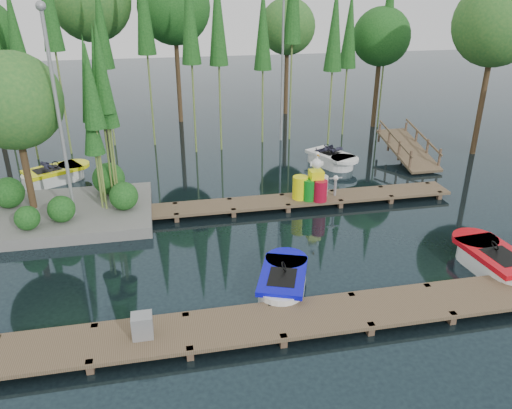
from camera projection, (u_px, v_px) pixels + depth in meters
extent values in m
plane|color=#19292F|center=(244.00, 243.00, 16.17)|extent=(90.00, 90.00, 0.00)
cube|color=brown|center=(277.00, 321.00, 12.04)|extent=(18.00, 1.50, 0.10)
cube|color=brown|center=(91.00, 371.00, 10.77)|extent=(0.16, 0.16, 0.50)
cube|color=brown|center=(96.00, 334.00, 11.90)|extent=(0.16, 0.16, 0.50)
cube|color=brown|center=(190.00, 357.00, 11.16)|extent=(0.16, 0.16, 0.50)
cube|color=brown|center=(186.00, 323.00, 12.29)|extent=(0.16, 0.16, 0.50)
cube|color=brown|center=(283.00, 344.00, 11.55)|extent=(0.16, 0.16, 0.50)
cube|color=brown|center=(271.00, 312.00, 12.68)|extent=(0.16, 0.16, 0.50)
cube|color=brown|center=(370.00, 332.00, 11.95)|extent=(0.16, 0.16, 0.50)
cube|color=brown|center=(351.00, 302.00, 13.07)|extent=(0.16, 0.16, 0.50)
cube|color=brown|center=(452.00, 321.00, 12.34)|extent=(0.16, 0.16, 0.50)
cube|color=brown|center=(426.00, 293.00, 13.47)|extent=(0.16, 0.16, 0.50)
cube|color=brown|center=(497.00, 284.00, 13.86)|extent=(0.16, 0.16, 0.50)
cube|color=brown|center=(258.00, 203.00, 18.49)|extent=(15.00, 1.20, 0.10)
cube|color=brown|center=(56.00, 231.00, 16.84)|extent=(0.16, 0.16, 0.50)
cube|color=brown|center=(60.00, 219.00, 17.70)|extent=(0.16, 0.16, 0.50)
cube|color=brown|center=(118.00, 225.00, 17.21)|extent=(0.16, 0.16, 0.50)
cube|color=brown|center=(119.00, 214.00, 18.07)|extent=(0.16, 0.16, 0.50)
cube|color=brown|center=(177.00, 220.00, 17.58)|extent=(0.16, 0.16, 0.50)
cube|color=brown|center=(175.00, 209.00, 18.44)|extent=(0.16, 0.16, 0.50)
cube|color=brown|center=(234.00, 215.00, 17.95)|extent=(0.16, 0.16, 0.50)
cube|color=brown|center=(230.00, 205.00, 18.81)|extent=(0.16, 0.16, 0.50)
cube|color=brown|center=(288.00, 211.00, 18.32)|extent=(0.16, 0.16, 0.50)
cube|color=brown|center=(282.00, 201.00, 19.18)|extent=(0.16, 0.16, 0.50)
cube|color=brown|center=(340.00, 206.00, 18.69)|extent=(0.16, 0.16, 0.50)
cube|color=brown|center=(332.00, 196.00, 19.55)|extent=(0.16, 0.16, 0.50)
cube|color=brown|center=(391.00, 202.00, 19.06)|extent=(0.16, 0.16, 0.50)
cube|color=brown|center=(380.00, 192.00, 19.92)|extent=(0.16, 0.16, 0.50)
cube|color=brown|center=(439.00, 198.00, 19.43)|extent=(0.16, 0.16, 0.50)
cube|color=brown|center=(427.00, 189.00, 20.29)|extent=(0.16, 0.16, 0.50)
cube|color=slate|center=(63.00, 215.00, 17.69)|extent=(6.20, 4.20, 0.42)
sphere|color=#215C1E|center=(8.00, 193.00, 17.58)|extent=(1.10, 1.10, 1.10)
sphere|color=#215C1E|center=(61.00, 209.00, 16.56)|extent=(0.90, 0.90, 0.90)
sphere|color=#215C1E|center=(109.00, 179.00, 18.72)|extent=(1.20, 1.20, 1.20)
sphere|color=#215C1E|center=(27.00, 218.00, 16.04)|extent=(0.80, 0.80, 0.80)
sphere|color=#215C1E|center=(124.00, 196.00, 17.44)|extent=(1.00, 1.00, 1.00)
cylinder|color=#47331E|center=(25.00, 165.00, 17.12)|extent=(0.24, 0.24, 3.60)
sphere|color=#38712A|center=(13.00, 101.00, 16.23)|extent=(3.20, 3.20, 3.20)
cylinder|color=olive|center=(105.00, 132.00, 17.37)|extent=(0.07, 0.07, 5.93)
cone|color=#215C1E|center=(97.00, 71.00, 16.53)|extent=(0.70, 0.70, 2.97)
cylinder|color=olive|center=(96.00, 137.00, 17.22)|extent=(0.07, 0.07, 5.66)
cone|color=#215C1E|center=(88.00, 79.00, 16.42)|extent=(0.70, 0.70, 2.83)
cylinder|color=olive|center=(112.00, 141.00, 17.57)|extent=(0.07, 0.07, 5.22)
cone|color=#215C1E|center=(105.00, 89.00, 16.83)|extent=(0.70, 0.70, 2.61)
cylinder|color=olive|center=(98.00, 144.00, 16.72)|extent=(0.07, 0.07, 5.53)
cone|color=#215C1E|center=(90.00, 86.00, 15.93)|extent=(0.70, 0.70, 2.76)
cylinder|color=olive|center=(97.00, 165.00, 17.11)|extent=(0.07, 0.07, 4.01)
cone|color=#215C1E|center=(91.00, 125.00, 16.54)|extent=(0.70, 0.70, 2.01)
cylinder|color=olive|center=(108.00, 130.00, 17.26)|extent=(0.07, 0.07, 6.11)
cone|color=#215C1E|center=(100.00, 67.00, 16.39)|extent=(0.70, 0.70, 3.05)
cylinder|color=#47331E|center=(484.00, 92.00, 23.44)|extent=(0.26, 0.26, 6.06)
sphere|color=#38712A|center=(496.00, 23.00, 22.21)|extent=(3.81, 3.81, 3.81)
cylinder|color=#47331E|center=(377.00, 83.00, 28.28)|extent=(0.26, 0.26, 5.02)
sphere|color=#215C1E|center=(381.00, 37.00, 27.26)|extent=(3.16, 3.16, 3.16)
cylinder|color=#47331E|center=(286.00, 72.00, 31.08)|extent=(0.26, 0.26, 5.31)
sphere|color=#38712A|center=(288.00, 26.00, 30.00)|extent=(3.34, 3.34, 3.34)
cylinder|color=#47331E|center=(178.00, 67.00, 29.02)|extent=(0.26, 0.26, 6.46)
sphere|color=#215C1E|center=(174.00, 7.00, 27.71)|extent=(4.06, 4.06, 4.06)
cylinder|color=#47331E|center=(99.00, 66.00, 28.11)|extent=(0.26, 0.26, 6.85)
sphere|color=#38712A|center=(90.00, 0.00, 26.72)|extent=(4.31, 4.31, 4.31)
cylinder|color=olive|center=(24.00, 80.00, 22.32)|extent=(0.09, 0.09, 7.48)
cone|color=#215C1E|center=(14.00, 31.00, 21.46)|extent=(0.90, 0.90, 4.11)
cylinder|color=olive|center=(56.00, 52.00, 22.66)|extent=(0.09, 0.09, 9.66)
cylinder|color=olive|center=(106.00, 69.00, 24.34)|extent=(0.09, 0.09, 7.69)
cone|color=#215C1E|center=(100.00, 23.00, 23.47)|extent=(0.90, 0.90, 4.23)
cylinder|color=olive|center=(147.00, 56.00, 24.13)|extent=(0.09, 0.09, 8.99)
cylinder|color=olive|center=(192.00, 65.00, 23.17)|extent=(0.09, 0.09, 8.44)
cone|color=#215C1E|center=(189.00, 11.00, 22.21)|extent=(0.90, 0.90, 4.64)
cylinder|color=olive|center=(219.00, 66.00, 23.56)|extent=(0.09, 0.09, 8.22)
cone|color=#215C1E|center=(218.00, 14.00, 22.63)|extent=(0.90, 0.90, 4.52)
cylinder|color=olive|center=(263.00, 70.00, 24.93)|extent=(0.09, 0.09, 7.41)
cone|color=#215C1E|center=(263.00, 27.00, 24.09)|extent=(0.90, 0.90, 4.07)
cylinder|color=olive|center=(292.00, 45.00, 24.93)|extent=(0.09, 0.09, 9.77)
cylinder|color=olive|center=(332.00, 72.00, 24.60)|extent=(0.09, 0.09, 7.40)
cone|color=#215C1E|center=(335.00, 27.00, 23.75)|extent=(0.90, 0.90, 4.07)
cylinder|color=olive|center=(347.00, 69.00, 26.33)|extent=(0.09, 0.09, 7.14)
cone|color=#215C1E|center=(350.00, 29.00, 25.52)|extent=(0.90, 0.90, 3.93)
cylinder|color=olive|center=(385.00, 51.00, 27.39)|extent=(0.09, 0.09, 8.61)
cone|color=#215C1E|center=(390.00, 3.00, 26.41)|extent=(0.90, 0.90, 4.74)
cylinder|color=gray|center=(60.00, 127.00, 15.98)|extent=(0.12, 0.12, 7.00)
sphere|color=gray|center=(41.00, 6.00, 14.51)|extent=(0.30, 0.30, 0.30)
cylinder|color=gray|center=(282.00, 74.00, 25.32)|extent=(0.12, 0.12, 7.00)
cube|color=brown|center=(408.00, 150.00, 23.40)|extent=(1.50, 3.94, 0.95)
cube|color=brown|center=(410.00, 161.00, 21.83)|extent=(0.08, 0.08, 0.90)
cube|color=brown|center=(399.00, 151.00, 22.77)|extent=(0.08, 0.08, 0.90)
cube|color=brown|center=(389.00, 142.00, 23.71)|extent=(0.08, 0.08, 0.90)
cube|color=brown|center=(379.00, 133.00, 24.65)|extent=(0.08, 0.08, 0.90)
cube|color=brown|center=(395.00, 138.00, 23.03)|extent=(0.06, 3.54, 0.83)
cube|color=brown|center=(439.00, 159.00, 22.08)|extent=(0.08, 0.08, 0.90)
cube|color=brown|center=(427.00, 149.00, 23.02)|extent=(0.08, 0.08, 0.90)
cube|color=brown|center=(416.00, 140.00, 23.96)|extent=(0.08, 0.08, 0.90)
cube|color=brown|center=(405.00, 131.00, 24.90)|extent=(0.08, 0.08, 0.90)
cube|color=brown|center=(423.00, 136.00, 23.29)|extent=(0.06, 3.54, 0.83)
cube|color=white|center=(283.00, 285.00, 13.58)|extent=(1.52, 1.52, 0.54)
cylinder|color=white|center=(285.00, 273.00, 14.11)|extent=(1.51, 1.51, 0.54)
cylinder|color=white|center=(280.00, 297.00, 13.04)|extent=(1.51, 1.51, 0.54)
cube|color=#0708C6|center=(283.00, 275.00, 13.46)|extent=(1.84, 2.34, 0.14)
cylinder|color=#0708C6|center=(286.00, 259.00, 14.24)|extent=(1.54, 1.54, 0.14)
cube|color=black|center=(282.00, 278.00, 13.26)|extent=(1.02, 1.16, 0.06)
torus|color=black|center=(284.00, 266.00, 13.51)|extent=(0.23, 0.30, 0.26)
cube|color=white|center=(495.00, 265.00, 14.49)|extent=(1.42, 1.43, 0.61)
cylinder|color=white|center=(480.00, 254.00, 15.07)|extent=(1.42, 1.42, 0.61)
cylinder|color=white|center=(512.00, 277.00, 13.90)|extent=(1.42, 1.42, 0.61)
cube|color=red|center=(497.00, 255.00, 14.35)|extent=(1.52, 2.39, 0.15)
cylinder|color=red|center=(475.00, 240.00, 15.20)|extent=(1.44, 1.44, 0.15)
cube|color=black|center=(503.00, 257.00, 14.14)|extent=(0.90, 1.15, 0.07)
torus|color=black|center=(495.00, 245.00, 14.41)|extent=(0.19, 0.32, 0.29)
cube|color=white|center=(54.00, 177.00, 21.04)|extent=(1.74, 1.74, 0.58)
cylinder|color=white|center=(68.00, 174.00, 21.42)|extent=(1.73, 1.73, 0.58)
cylinder|color=white|center=(38.00, 181.00, 20.65)|extent=(1.73, 1.73, 0.58)
cube|color=#FBF90D|center=(52.00, 170.00, 20.91)|extent=(2.56, 2.22, 0.15)
cylinder|color=#FBF90D|center=(74.00, 165.00, 21.47)|extent=(1.77, 1.77, 0.15)
cube|color=black|center=(47.00, 170.00, 20.76)|extent=(1.30, 1.20, 0.06)
torus|color=black|center=(55.00, 164.00, 20.92)|extent=(0.33, 0.28, 0.28)
imported|color=#1E1E2D|center=(45.00, 165.00, 20.63)|extent=(0.57, 0.53, 1.03)
cube|color=white|center=(330.00, 161.00, 23.02)|extent=(1.63, 1.63, 0.56)
cylinder|color=white|center=(340.00, 164.00, 22.57)|extent=(1.63, 1.63, 0.56)
cylinder|color=white|center=(321.00, 157.00, 23.47)|extent=(1.63, 1.63, 0.56)
cube|color=white|center=(331.00, 154.00, 22.90)|extent=(2.03, 2.46, 0.14)
cylinder|color=white|center=(345.00, 159.00, 22.24)|extent=(1.66, 1.66, 0.14)
cube|color=black|center=(327.00, 152.00, 23.03)|extent=(1.11, 1.23, 0.06)
torus|color=black|center=(333.00, 151.00, 22.70)|extent=(0.26, 0.32, 0.27)
imported|color=#1E1E2D|center=(327.00, 148.00, 22.98)|extent=(0.45, 0.50, 0.92)
imported|color=#1E1E2D|center=(338.00, 149.00, 22.93)|extent=(0.34, 0.39, 0.69)
cube|color=gray|center=(142.00, 326.00, 11.32)|extent=(0.47, 0.40, 0.58)
cylinder|color=#FBF90D|center=(300.00, 188.00, 18.58)|extent=(0.58, 0.58, 0.86)
cylinder|color=#0E7F1B|center=(309.00, 190.00, 18.48)|extent=(0.53, 0.53, 0.80)
cylinder|color=silver|center=(321.00, 186.00, 18.81)|extent=(0.53, 0.53, 0.80)
cylinder|color=#A60B24|center=(320.00, 191.00, 18.38)|extent=(0.53, 0.53, 0.80)
cube|color=#FBF90D|center=(316.00, 174.00, 18.38)|extent=(0.49, 0.49, 0.31)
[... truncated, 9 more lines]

